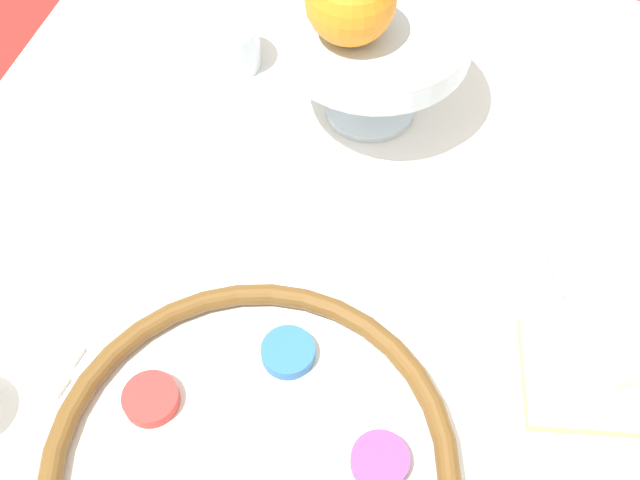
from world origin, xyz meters
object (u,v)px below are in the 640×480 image
at_px(bread_plate, 580,378).
at_px(napkin_roll, 594,305).
at_px(seder_plate, 250,467).
at_px(fruit_stand, 375,42).
at_px(cup_mid, 229,45).

distance_m(bread_plate, napkin_roll, 0.07).
height_order(seder_plate, bread_plate, seder_plate).
relative_size(seder_plate, napkin_roll, 2.07).
bearing_deg(napkin_roll, bread_plate, 177.22).
bearing_deg(fruit_stand, bread_plate, -137.17).
bearing_deg(cup_mid, fruit_stand, -100.31).
relative_size(fruit_stand, napkin_roll, 1.22).
relative_size(bread_plate, cup_mid, 2.13).
bearing_deg(napkin_roll, fruit_stand, 51.40).
distance_m(fruit_stand, bread_plate, 0.40).
relative_size(seder_plate, bread_plate, 2.18).
bearing_deg(bread_plate, cup_mid, 54.62).
height_order(fruit_stand, napkin_roll, fruit_stand).
distance_m(napkin_roll, cup_mid, 0.51).
height_order(bread_plate, cup_mid, cup_mid).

